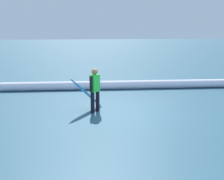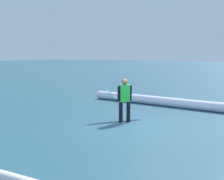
# 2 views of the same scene
# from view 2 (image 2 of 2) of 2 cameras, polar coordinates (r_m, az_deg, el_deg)

# --- Properties ---
(ground_plane) EXTENTS (177.33, 177.33, 0.00)m
(ground_plane) POSITION_cam_2_polar(r_m,az_deg,el_deg) (10.47, 6.93, -6.65)
(ground_plane) COLOR #295266
(surfer) EXTENTS (0.40, 0.41, 1.56)m
(surfer) POSITION_cam_2_polar(r_m,az_deg,el_deg) (10.73, 2.40, -1.53)
(surfer) COLOR black
(surfer) RESTS_ON ground_plane
(surfboard) EXTENTS (1.32, 1.02, 1.28)m
(surfboard) POSITION_cam_2_polar(r_m,az_deg,el_deg) (11.14, 1.92, -2.51)
(surfboard) COLOR #268CE5
(surfboard) RESTS_ON ground_plane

